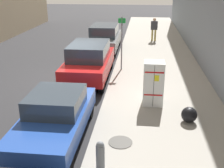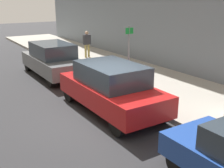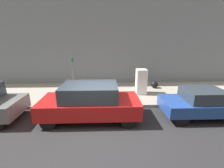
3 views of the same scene
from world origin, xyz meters
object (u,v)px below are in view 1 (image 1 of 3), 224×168
(trash_bag, at_px, (189,115))
(pedestrian_walking_far, at_px, (154,28))
(parked_suv_red, at_px, (89,61))
(fire_hydrant, at_px, (100,155))
(parked_suv_gray, at_px, (105,38))
(parked_hatchback_blue, at_px, (56,116))
(discarded_refrigerator, at_px, (153,83))
(street_sign_post, at_px, (122,41))

(trash_bag, distance_m, pedestrian_walking_far, 12.72)
(trash_bag, bearing_deg, parked_suv_red, -46.60)
(fire_hydrant, distance_m, parked_suv_gray, 12.80)
(fire_hydrant, bearing_deg, parked_suv_gray, -82.86)
(parked_suv_red, bearing_deg, fire_hydrant, 102.66)
(fire_hydrant, xyz_separation_m, parked_hatchback_blue, (1.59, -1.53, 0.19))
(fire_hydrant, height_order, parked_suv_gray, parked_suv_gray)
(parked_suv_red, bearing_deg, pedestrian_walking_far, -112.11)
(discarded_refrigerator, height_order, pedestrian_walking_far, pedestrian_walking_far)
(trash_bag, bearing_deg, street_sign_post, -63.90)
(pedestrian_walking_far, height_order, parked_suv_gray, pedestrian_walking_far)
(street_sign_post, xyz_separation_m, pedestrian_walking_far, (-1.87, -7.24, -0.52))
(trash_bag, height_order, parked_suv_gray, parked_suv_gray)
(street_sign_post, distance_m, pedestrian_walking_far, 7.50)
(street_sign_post, distance_m, trash_bag, 6.18)
(fire_hydrant, relative_size, pedestrian_walking_far, 0.44)
(pedestrian_walking_far, bearing_deg, parked_suv_gray, -38.13)
(parked_suv_red, height_order, parked_hatchback_blue, parked_suv_red)
(street_sign_post, xyz_separation_m, fire_hydrant, (-0.10, 8.13, -1.12))
(pedestrian_walking_far, distance_m, parked_hatchback_blue, 14.25)
(discarded_refrigerator, distance_m, trash_bag, 1.84)
(street_sign_post, bearing_deg, parked_hatchback_blue, 77.26)
(street_sign_post, bearing_deg, parked_suv_red, 34.98)
(street_sign_post, relative_size, trash_bag, 5.19)
(discarded_refrigerator, relative_size, fire_hydrant, 2.19)
(parked_suv_red, relative_size, parked_hatchback_blue, 1.10)
(pedestrian_walking_far, bearing_deg, fire_hydrant, 6.86)
(discarded_refrigerator, relative_size, street_sign_post, 0.61)
(pedestrian_walking_far, bearing_deg, parked_suv_red, -8.67)
(trash_bag, bearing_deg, pedestrian_walking_far, -86.44)
(trash_bag, bearing_deg, discarded_refrigerator, -48.40)
(street_sign_post, height_order, pedestrian_walking_far, street_sign_post)
(parked_hatchback_blue, bearing_deg, street_sign_post, -102.74)
(pedestrian_walking_far, relative_size, parked_hatchback_blue, 0.41)
(discarded_refrigerator, bearing_deg, parked_suv_gray, -71.02)
(discarded_refrigerator, xyz_separation_m, trash_bag, (-1.16, 1.31, -0.57))
(parked_suv_gray, height_order, parked_hatchback_blue, parked_suv_gray)
(parked_suv_red, bearing_deg, street_sign_post, -145.02)
(fire_hydrant, height_order, pedestrian_walking_far, pedestrian_walking_far)
(parked_suv_gray, bearing_deg, pedestrian_walking_far, -141.57)
(pedestrian_walking_far, bearing_deg, trash_bag, 17.00)
(discarded_refrigerator, distance_m, pedestrian_walking_far, 11.38)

